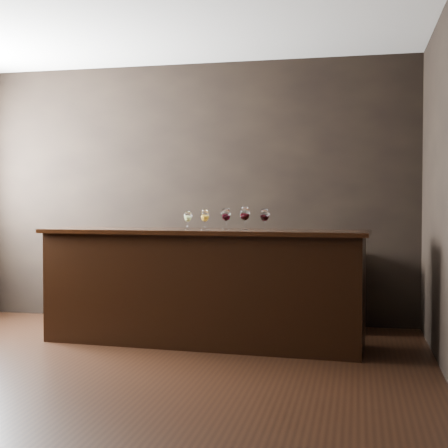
% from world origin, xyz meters
% --- Properties ---
extents(ground, '(5.00, 5.00, 0.00)m').
position_xyz_m(ground, '(0.00, 0.00, 0.00)').
color(ground, black).
rests_on(ground, ground).
extents(room_shell, '(5.02, 4.52, 2.81)m').
position_xyz_m(room_shell, '(-0.23, 0.11, 1.81)').
color(room_shell, black).
rests_on(room_shell, ground).
extents(bar_counter, '(2.92, 0.78, 1.01)m').
position_xyz_m(bar_counter, '(0.48, 1.15, 0.51)').
color(bar_counter, black).
rests_on(bar_counter, ground).
extents(bar_top, '(3.02, 0.85, 0.04)m').
position_xyz_m(bar_top, '(0.48, 1.15, 1.03)').
color(bar_top, black).
rests_on(bar_top, bar_counter).
extents(back_bar_shelf, '(2.22, 0.40, 0.80)m').
position_xyz_m(back_bar_shelf, '(0.74, 2.03, 0.40)').
color(back_bar_shelf, black).
rests_on(back_bar_shelf, ground).
extents(glass_white, '(0.07, 0.07, 0.17)m').
position_xyz_m(glass_white, '(0.34, 1.17, 1.16)').
color(glass_white, white).
rests_on(glass_white, bar_top).
extents(glass_amber, '(0.08, 0.08, 0.18)m').
position_xyz_m(glass_amber, '(0.51, 1.13, 1.17)').
color(glass_amber, white).
rests_on(glass_amber, bar_top).
extents(glass_red_a, '(0.08, 0.08, 0.19)m').
position_xyz_m(glass_red_a, '(0.70, 1.17, 1.18)').
color(glass_red_a, white).
rests_on(glass_red_a, bar_top).
extents(glass_red_b, '(0.09, 0.09, 0.21)m').
position_xyz_m(glass_red_b, '(0.87, 1.15, 1.19)').
color(glass_red_b, white).
rests_on(glass_red_b, bar_top).
extents(glass_red_c, '(0.08, 0.08, 0.19)m').
position_xyz_m(glass_red_c, '(1.05, 1.16, 1.18)').
color(glass_red_c, white).
rests_on(glass_red_c, bar_top).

